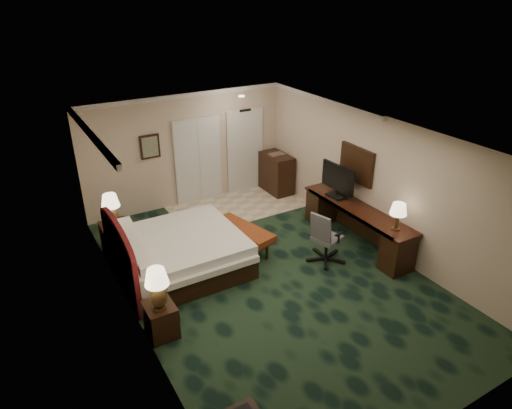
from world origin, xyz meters
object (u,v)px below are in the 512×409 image
nightstand_near (161,320)px  bed (181,253)px  lamp_far (111,210)px  nightstand_far (117,239)px  bed_bench (243,237)px  minibar (276,173)px  desk_chair (327,236)px  tv (338,181)px  desk (356,226)px  lamp_near (158,289)px

nightstand_near → bed: bearing=57.9°
lamp_far → nightstand_near: bearing=-90.6°
bed → nightstand_far: bed is taller
bed_bench → bed: bearing=169.2°
minibar → bed: bearing=-148.5°
lamp_far → desk_chair: lamp_far is taller
bed → nightstand_far: bearing=128.3°
lamp_far → tv: bearing=-17.9°
desk_chair → nightstand_near: bearing=169.6°
nightstand_far → lamp_far: bearing=-140.4°
bed → desk: desk is taller
bed → tv: size_ratio=2.37×
bed → lamp_near: 1.91m
desk_chair → minibar: (0.95, 3.29, -0.04)m
nightstand_near → desk: (4.44, 0.60, 0.14)m
nightstand_near → desk_chair: bearing=6.2°
minibar → bed_bench: bearing=-135.8°
tv → minibar: (0.04, 2.42, -0.67)m
bed → nightstand_far: size_ratio=3.32×
bed_bench → desk: bearing=-39.8°
lamp_near → nightstand_far: bearing=88.9°
lamp_far → bed_bench: lamp_far is taller
nightstand_far → lamp_far: size_ratio=1.00×
tv → desk_chair: size_ratio=0.85×
bed_bench → minibar: size_ratio=1.41×
lamp_far → nightstand_far: bearing=39.6°
tv → desk_chair: 1.41m
lamp_far → desk: bearing=-25.1°
nightstand_near → minibar: 5.77m
lamp_near → minibar: bearing=39.8°
desk_chair → tv: bearing=27.1°
nightstand_near → desk_chair: size_ratio=0.50×
bed → minibar: 4.10m
bed → tv: (3.45, -0.28, 0.83)m
bed_bench → minibar: bearing=29.9°
bed → desk: 3.60m
bed_bench → tv: (2.08, -0.36, 0.93)m
nightstand_far → desk: bearing=-25.3°
nightstand_far → desk_chair: bearing=-33.6°
lamp_far → desk: (4.41, -2.06, -0.58)m
desk → desk_chair: desk_chair is taller
lamp_far → desk_chair: size_ratio=0.61×
lamp_near → bed_bench: 2.93m
lamp_far → bed_bench: bearing=-24.6°
lamp_far → minibar: size_ratio=0.66×
tv → desk_chair: bearing=-138.8°
tv → minibar: tv is taller
bed_bench → minibar: minibar is taller
desk → tv: tv is taller
bed → nightstand_near: 1.80m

